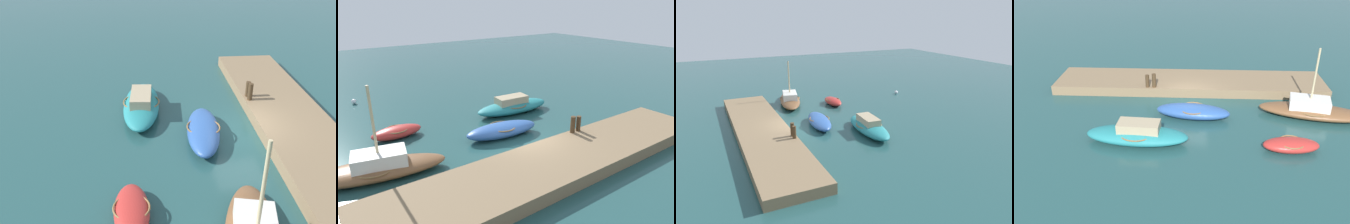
# 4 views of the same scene
# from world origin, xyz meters

# --- Properties ---
(ground_plane) EXTENTS (84.00, 84.00, 0.00)m
(ground_plane) POSITION_xyz_m (0.00, 0.00, 0.00)
(ground_plane) COLOR #234C4C
(dock_platform) EXTENTS (18.47, 3.66, 0.63)m
(dock_platform) POSITION_xyz_m (0.00, -2.51, 0.32)
(dock_platform) COLOR #846B4C
(dock_platform) RESTS_ON ground_plane
(rowboat_blue) EXTENTS (4.51, 2.04, 0.79)m
(rowboat_blue) POSITION_xyz_m (-0.30, 2.01, 0.40)
(rowboat_blue) COLOR #2D569E
(rowboat_blue) RESTS_ON ground_plane
(dinghy_red) EXTENTS (2.87, 1.35, 0.67)m
(dinghy_red) POSITION_xyz_m (-5.33, 5.35, 0.34)
(dinghy_red) COLOR #B72D28
(dinghy_red) RESTS_ON ground_plane
(motorboat_teal) EXTENTS (5.51, 2.20, 1.20)m
(motorboat_teal) POSITION_xyz_m (2.56, 4.87, 0.47)
(motorboat_teal) COLOR teal
(motorboat_teal) RESTS_ON ground_plane
(sailboat_brown) EXTENTS (6.52, 3.14, 4.23)m
(sailboat_brown) POSITION_xyz_m (-7.36, 1.62, 0.46)
(sailboat_brown) COLOR brown
(sailboat_brown) RESTS_ON ground_plane
(mooring_post_west) EXTENTS (0.26, 0.26, 0.93)m
(mooring_post_west) POSITION_xyz_m (2.34, -0.93, 1.10)
(mooring_post_west) COLOR #47331E
(mooring_post_west) RESTS_ON dock_platform
(mooring_post_mid_west) EXTENTS (0.25, 0.25, 0.84)m
(mooring_post_mid_west) POSITION_xyz_m (2.78, -0.93, 1.05)
(mooring_post_mid_west) COLOR #47331E
(mooring_post_mid_west) RESTS_ON dock_platform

